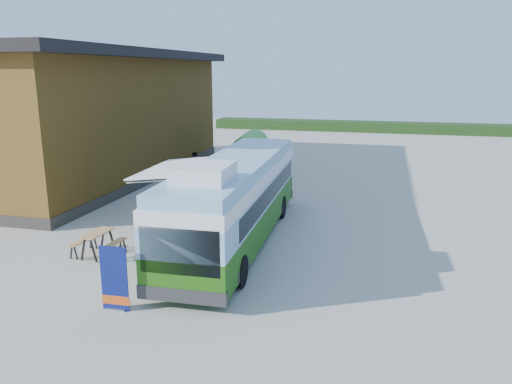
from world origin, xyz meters
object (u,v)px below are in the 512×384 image
(bus, at_px, (236,197))
(banner, at_px, (115,284))
(picnic_table, at_px, (98,238))
(slurry_tanker, at_px, (251,147))
(person_b, at_px, (195,166))
(person_a, at_px, (205,202))

(bus, height_order, banner, bus)
(bus, xyz_separation_m, picnic_table, (-4.27, -2.61, -1.11))
(banner, distance_m, slurry_tanker, 20.96)
(picnic_table, bearing_deg, person_b, 99.20)
(banner, relative_size, person_b, 1.09)
(banner, bearing_deg, person_b, 101.85)
(banner, bearing_deg, slurry_tanker, 92.96)
(banner, distance_m, person_b, 16.54)
(banner, distance_m, person_a, 7.97)
(person_a, xyz_separation_m, person_b, (-3.65, 8.10, -0.15))
(bus, relative_size, slurry_tanker, 1.91)
(banner, relative_size, person_a, 0.92)
(banner, xyz_separation_m, slurry_tanker, (-1.86, 20.87, 0.59))
(bus, bearing_deg, slurry_tanker, 100.97)
(banner, xyz_separation_m, person_a, (-0.35, 7.95, 0.24))
(picnic_table, distance_m, person_a, 5.03)
(banner, height_order, slurry_tanker, slurry_tanker)
(slurry_tanker, bearing_deg, bus, -83.12)
(bus, xyz_separation_m, banner, (-1.57, -6.14, -1.00))
(person_b, bearing_deg, person_a, 54.55)
(banner, bearing_deg, bus, 73.56)
(person_b, bearing_deg, slurry_tanker, -173.65)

